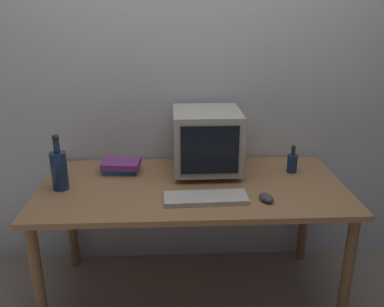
# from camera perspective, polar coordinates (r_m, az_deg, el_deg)

# --- Properties ---
(ground_plane) EXTENTS (6.00, 6.00, 0.00)m
(ground_plane) POSITION_cam_1_polar(r_m,az_deg,el_deg) (2.63, 0.00, -19.04)
(ground_plane) COLOR gray
(back_wall) EXTENTS (4.00, 0.08, 2.50)m
(back_wall) POSITION_cam_1_polar(r_m,az_deg,el_deg) (2.55, -0.52, 10.79)
(back_wall) COLOR silver
(back_wall) RESTS_ON ground
(desk) EXTENTS (1.66, 0.82, 0.73)m
(desk) POSITION_cam_1_polar(r_m,az_deg,el_deg) (2.28, 0.00, -6.16)
(desk) COLOR #9E7047
(desk) RESTS_ON ground
(crt_monitor) EXTENTS (0.38, 0.39, 0.37)m
(crt_monitor) POSITION_cam_1_polar(r_m,az_deg,el_deg) (2.35, 2.06, 1.81)
(crt_monitor) COLOR #B2AD9E
(crt_monitor) RESTS_ON desk
(keyboard) EXTENTS (0.42, 0.16, 0.02)m
(keyboard) POSITION_cam_1_polar(r_m,az_deg,el_deg) (2.06, 1.92, -6.24)
(keyboard) COLOR beige
(keyboard) RESTS_ON desk
(computer_mouse) EXTENTS (0.09, 0.11, 0.04)m
(computer_mouse) POSITION_cam_1_polar(r_m,az_deg,el_deg) (2.09, 10.35, -6.09)
(computer_mouse) COLOR #3F3F47
(computer_mouse) RESTS_ON desk
(bottle_tall) EXTENTS (0.09, 0.09, 0.30)m
(bottle_tall) POSITION_cam_1_polar(r_m,az_deg,el_deg) (2.26, -18.09, -2.08)
(bottle_tall) COLOR navy
(bottle_tall) RESTS_ON desk
(bottle_short) EXTENTS (0.06, 0.06, 0.17)m
(bottle_short) POSITION_cam_1_polar(r_m,az_deg,el_deg) (2.46, 13.84, -1.20)
(bottle_short) COLOR navy
(bottle_short) RESTS_ON desk
(book_stack) EXTENTS (0.23, 0.18, 0.07)m
(book_stack) POSITION_cam_1_polar(r_m,az_deg,el_deg) (2.44, -9.92, -1.76)
(book_stack) COLOR #28569E
(book_stack) RESTS_ON desk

